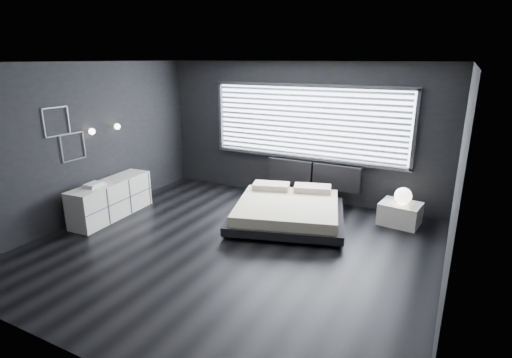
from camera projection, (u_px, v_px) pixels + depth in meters
The scene contains 12 objects.
room at pixel (229, 161), 5.85m from camera, with size 6.04×6.00×2.80m.
window at pixel (307, 123), 7.99m from camera, with size 4.14×0.09×1.52m.
headboard at pixel (313, 174), 8.17m from camera, with size 1.96×0.16×0.52m.
sconce_near at pixel (92, 131), 7.10m from camera, with size 0.18×0.11×0.11m.
sconce_far at pixel (117, 127), 7.61m from camera, with size 0.18×0.11×0.11m.
wall_art_upper at pixel (57, 122), 6.56m from camera, with size 0.01×0.48×0.48m.
wall_art_lower at pixel (73, 147), 6.91m from camera, with size 0.01×0.48×0.48m.
bed at pixel (288, 210), 7.18m from camera, with size 2.42×2.36×0.51m.
nightstand at pixel (400, 214), 7.11m from camera, with size 0.67×0.56×0.39m, color white.
orb_lamp at pixel (403, 196), 6.99m from camera, with size 0.30×0.30×0.30m, color white.
dresser at pixel (111, 199), 7.42m from camera, with size 0.60×1.75×0.69m.
book_stack at pixel (94, 185), 7.01m from camera, with size 0.27×0.35×0.07m.
Camera 1 is at (2.95, -4.86, 2.85)m, focal length 28.00 mm.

